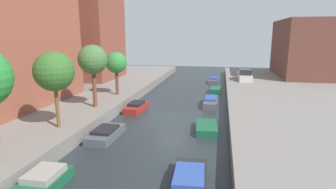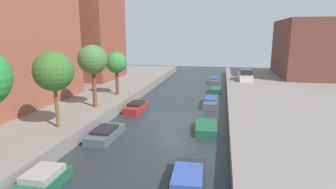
% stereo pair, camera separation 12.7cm
% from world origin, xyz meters
% --- Properties ---
extents(ground_plane, '(84.00, 84.00, 0.00)m').
position_xyz_m(ground_plane, '(0.00, 0.00, 0.00)').
color(ground_plane, '#232B30').
extents(quay_left, '(20.00, 64.00, 1.00)m').
position_xyz_m(quay_left, '(-15.00, 0.00, 0.50)').
color(quay_left, gray).
rests_on(quay_left, ground_plane).
extents(low_block_right, '(10.00, 13.62, 8.62)m').
position_xyz_m(low_block_right, '(18.00, 22.71, 5.31)').
color(low_block_right, brown).
rests_on(low_block_right, quay_right).
extents(street_tree_1, '(2.67, 2.67, 5.24)m').
position_xyz_m(street_tree_1, '(-6.73, -7.00, 4.88)').
color(street_tree_1, brown).
rests_on(street_tree_1, quay_left).
extents(street_tree_2, '(2.54, 2.54, 5.49)m').
position_xyz_m(street_tree_2, '(-6.73, -1.31, 5.15)').
color(street_tree_2, brown).
rests_on(street_tree_2, quay_left).
extents(street_tree_3, '(2.24, 2.24, 4.55)m').
position_xyz_m(street_tree_3, '(-6.73, 4.01, 4.37)').
color(street_tree_3, brown).
rests_on(street_tree_3, quay_left).
extents(parked_car, '(1.80, 4.74, 1.60)m').
position_xyz_m(parked_car, '(7.58, 16.74, 1.67)').
color(parked_car, beige).
rests_on(parked_car, quay_right).
extents(moored_boat_left_1, '(1.71, 3.33, 0.88)m').
position_xyz_m(moored_boat_left_1, '(-3.97, -12.84, 0.38)').
color(moored_boat_left_1, '#195638').
rests_on(moored_boat_left_1, ground_plane).
extents(moored_boat_left_2, '(1.69, 3.71, 0.78)m').
position_xyz_m(moored_boat_left_2, '(-3.74, -5.95, 0.34)').
color(moored_boat_left_2, '#4C5156').
rests_on(moored_boat_left_2, ground_plane).
extents(moored_boat_left_3, '(1.58, 3.66, 0.85)m').
position_xyz_m(moored_boat_left_3, '(-3.81, 1.51, 0.37)').
color(moored_boat_left_3, maroon).
rests_on(moored_boat_left_3, ground_plane).
extents(moored_boat_right_1, '(1.91, 4.25, 0.87)m').
position_xyz_m(moored_boat_right_1, '(2.93, -11.38, 0.38)').
color(moored_boat_right_1, '#232328').
rests_on(moored_boat_right_1, ground_plane).
extents(moored_boat_right_2, '(1.83, 3.19, 0.55)m').
position_xyz_m(moored_boat_right_2, '(3.29, -3.08, 0.27)').
color(moored_boat_right_2, '#195638').
rests_on(moored_boat_right_2, ground_plane).
extents(moored_boat_right_3, '(1.40, 4.27, 0.93)m').
position_xyz_m(moored_boat_right_3, '(3.30, 4.87, 0.41)').
color(moored_boat_right_3, '#4C5156').
rests_on(moored_boat_right_3, ground_plane).
extents(moored_boat_right_4, '(1.47, 3.12, 0.64)m').
position_xyz_m(moored_boat_right_4, '(3.59, 11.85, 0.32)').
color(moored_boat_right_4, '#195638').
rests_on(moored_boat_right_4, ground_plane).
extents(moored_boat_right_5, '(1.47, 3.15, 0.89)m').
position_xyz_m(moored_boat_right_5, '(3.14, 19.05, 0.38)').
color(moored_boat_right_5, '#4C5156').
rests_on(moored_boat_right_5, ground_plane).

